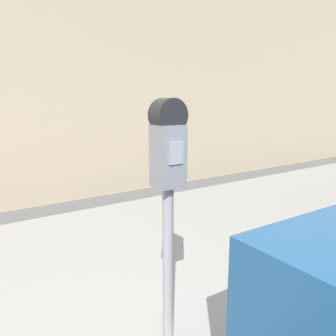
# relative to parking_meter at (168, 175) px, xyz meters

# --- Properties ---
(sidewalk) EXTENTS (24.00, 2.80, 0.12)m
(sidewalk) POSITION_rel_parking_meter_xyz_m (-0.04, 1.17, -1.06)
(sidewalk) COLOR #9E9B96
(sidewalk) RESTS_ON ground_plane
(parking_meter) EXTENTS (0.18, 0.15, 1.40)m
(parking_meter) POSITION_rel_parking_meter_xyz_m (0.00, 0.00, 0.00)
(parking_meter) COLOR gray
(parking_meter) RESTS_ON sidewalk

